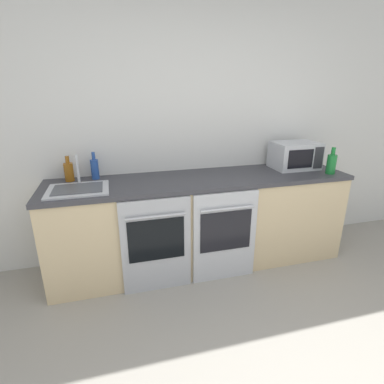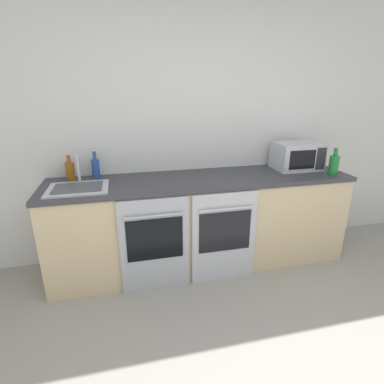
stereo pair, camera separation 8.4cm
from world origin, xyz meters
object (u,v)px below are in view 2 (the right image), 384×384
object	(u,v)px
oven_right	(224,237)
bottle_green	(334,164)
microwave	(297,156)
sink	(78,187)
bottle_amber	(70,170)
oven_left	(155,245)
bottle_blue	(96,168)

from	to	relation	value
oven_right	bottle_green	distance (m)	1.29
microwave	sink	world-z (taller)	microwave
microwave	bottle_amber	xyz separation A→B (m)	(-2.23, 0.13, -0.05)
oven_left	oven_right	xyz separation A→B (m)	(0.62, 0.00, 0.00)
sink	microwave	bearing A→B (deg)	4.59
bottle_blue	bottle_amber	world-z (taller)	bottle_blue
bottle_amber	sink	distance (m)	0.32
bottle_blue	oven_left	bearing A→B (deg)	-50.60
oven_right	microwave	bearing A→B (deg)	25.01
microwave	bottle_green	size ratio (longest dim) A/B	1.76
oven_right	bottle_blue	size ratio (longest dim) A/B	3.42
oven_left	bottle_blue	world-z (taller)	bottle_blue
oven_right	oven_left	bearing A→B (deg)	180.00
bottle_amber	sink	xyz separation A→B (m)	(0.09, -0.30, -0.08)
oven_left	bottle_amber	xyz separation A→B (m)	(-0.69, 0.56, 0.56)
oven_right	microwave	distance (m)	1.18
bottle_amber	oven_right	bearing A→B (deg)	-22.93
oven_left	microwave	distance (m)	1.71
oven_left	bottle_amber	world-z (taller)	bottle_amber
microwave	bottle_blue	bearing A→B (deg)	176.12
bottle_amber	sink	size ratio (longest dim) A/B	0.47
bottle_blue	sink	size ratio (longest dim) A/B	0.51
microwave	oven_left	bearing A→B (deg)	-164.46
oven_right	bottle_blue	world-z (taller)	bottle_blue
bottle_blue	bottle_green	world-z (taller)	bottle_green
sink	bottle_blue	bearing A→B (deg)	66.85
microwave	bottle_green	xyz separation A→B (m)	(0.23, -0.28, -0.03)
microwave	sink	distance (m)	2.15
microwave	oven_right	bearing A→B (deg)	-154.99
oven_left	sink	xyz separation A→B (m)	(-0.60, 0.26, 0.48)
sink	bottle_amber	bearing A→B (deg)	107.30
bottle_blue	bottle_amber	bearing A→B (deg)	-177.42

